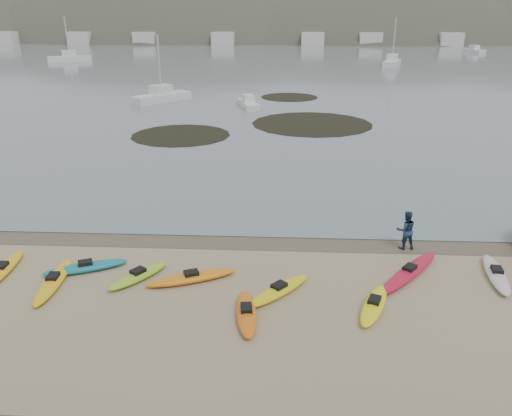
{
  "coord_description": "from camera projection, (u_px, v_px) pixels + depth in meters",
  "views": [
    {
      "loc": [
        1.14,
        -21.41,
        9.94
      ],
      "look_at": [
        0.0,
        0.0,
        1.5
      ],
      "focal_mm": 35.0,
      "sensor_mm": 36.0,
      "label": 1
    }
  ],
  "objects": [
    {
      "name": "kelp_mats",
      "position": [
        273.0,
        120.0,
        49.09
      ],
      "size": [
        21.52,
        28.91,
        0.04
      ],
      "color": "black",
      "rests_on": "water"
    },
    {
      "name": "ground",
      "position": [
        256.0,
        237.0,
        23.59
      ],
      "size": [
        600.0,
        600.0,
        0.0
      ],
      "primitive_type": "plane",
      "color": "tan",
      "rests_on": "ground"
    },
    {
      "name": "moored_boats",
      "position": [
        273.0,
        64.0,
        96.61
      ],
      "size": [
        102.18,
        89.77,
        1.25
      ],
      "color": "silver",
      "rests_on": "ground"
    },
    {
      "name": "far_hills",
      "position": [
        375.0,
        79.0,
        207.71
      ],
      "size": [
        550.0,
        135.0,
        80.0
      ],
      "color": "#384235",
      "rests_on": "ground"
    },
    {
      "name": "person_east",
      "position": [
        406.0,
        230.0,
        22.19
      ],
      "size": [
        0.95,
        0.78,
        1.79
      ],
      "primitive_type": "imported",
      "rotation": [
        0.0,
        0.0,
        3.27
      ],
      "color": "navy",
      "rests_on": "ground"
    },
    {
      "name": "wet_sand",
      "position": [
        256.0,
        240.0,
        23.31
      ],
      "size": [
        60.0,
        60.0,
        0.0
      ],
      "primitive_type": "plane",
      "color": "brown",
      "rests_on": "ground"
    },
    {
      "name": "kayaks",
      "position": [
        228.0,
        281.0,
        19.45
      ],
      "size": [
        20.98,
        6.83,
        0.34
      ],
      "color": "#95CE29",
      "rests_on": "ground"
    },
    {
      "name": "far_town",
      "position": [
        299.0,
        39.0,
        157.29
      ],
      "size": [
        199.0,
        5.0,
        4.0
      ],
      "color": "beige",
      "rests_on": "ground"
    },
    {
      "name": "water",
      "position": [
        282.0,
        30.0,
        302.33
      ],
      "size": [
        1200.0,
        1200.0,
        0.0
      ],
      "primitive_type": "plane",
      "color": "slate",
      "rests_on": "ground"
    }
  ]
}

